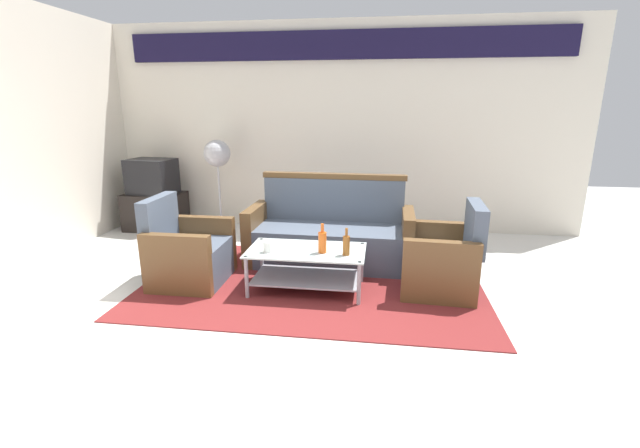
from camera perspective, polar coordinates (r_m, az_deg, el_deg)
name	(u,v)px	position (r m, az deg, el deg)	size (l,w,h in m)	color
ground_plane	(303,330)	(3.50, -2.30, -13.89)	(14.00, 14.00, 0.00)	silver
wall_back	(341,123)	(6.08, 2.84, 13.19)	(6.52, 0.19, 2.80)	silver
rug	(312,283)	(4.32, -1.00, -7.88)	(3.29, 2.06, 0.01)	maroon
couch	(330,236)	(4.79, 1.36, -1.53)	(1.82, 0.78, 0.96)	#4C5666
armchair_left	(188,254)	(4.48, -17.06, -3.84)	(0.70, 0.76, 0.85)	#4C5666
armchair_right	(442,262)	(4.25, 15.81, -4.81)	(0.74, 0.80, 0.85)	#4C5666
coffee_table	(307,263)	(4.09, -1.78, -5.25)	(1.10, 0.60, 0.40)	silver
bottle_orange	(322,242)	(3.92, 0.31, -2.36)	(0.08, 0.08, 0.28)	#D85919
bottle_brown	(346,245)	(3.87, 3.50, -2.78)	(0.06, 0.06, 0.25)	brown
cup	(268,247)	(3.99, -6.96, -3.02)	(0.08, 0.08, 0.10)	silver
tv_stand	(156,211)	(6.55, -20.94, 1.59)	(0.80, 0.50, 0.52)	black
television	(152,176)	(6.46, -21.35, 5.91)	(0.65, 0.51, 0.48)	black
pedestal_fan	(217,159)	(6.06, -13.43, 8.40)	(0.36, 0.36, 1.27)	#2D2D33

